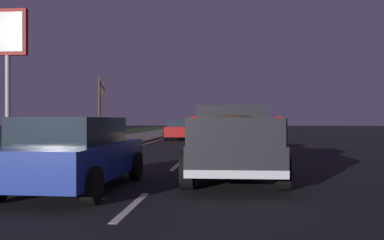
% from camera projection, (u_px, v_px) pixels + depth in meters
% --- Properties ---
extents(ground, '(144.00, 144.00, 0.00)m').
position_uv_depth(ground, '(204.00, 141.00, 28.43)').
color(ground, black).
extents(sidewalk_shoulder, '(108.00, 4.00, 0.12)m').
position_uv_depth(sidewalk_shoulder, '(125.00, 140.00, 28.93)').
color(sidewalk_shoulder, slate).
rests_on(sidewalk_shoulder, ground).
extents(grass_verge, '(108.00, 6.00, 0.01)m').
position_uv_depth(grass_verge, '(57.00, 140.00, 29.37)').
color(grass_verge, '#1E3819').
rests_on(grass_verge, ground).
extents(lane_markings, '(108.00, 3.54, 0.01)m').
position_uv_depth(lane_markings, '(173.00, 139.00, 30.99)').
color(lane_markings, silver).
rests_on(lane_markings, ground).
extents(pickup_truck, '(5.46, 2.34, 1.87)m').
position_uv_depth(pickup_truck, '(232.00, 139.00, 10.45)').
color(pickup_truck, '#232328').
rests_on(pickup_truck, ground).
extents(sedan_blue, '(4.45, 2.10, 1.54)m').
position_uv_depth(sedan_blue, '(76.00, 153.00, 8.60)').
color(sedan_blue, navy).
rests_on(sedan_blue, ground).
extents(sedan_red, '(4.44, 2.09, 1.54)m').
position_uv_depth(sedan_red, '(180.00, 129.00, 29.97)').
color(sedan_red, maroon).
rests_on(sedan_red, ground).
extents(sedan_tan, '(4.45, 2.11, 1.54)m').
position_uv_depth(sedan_tan, '(226.00, 137.00, 16.90)').
color(sedan_tan, '#9E845B').
rests_on(sedan_tan, ground).
extents(gas_price_sign, '(0.27, 1.90, 6.74)m').
position_uv_depth(gas_price_sign, '(8.00, 44.00, 19.24)').
color(gas_price_sign, '#99999E').
rests_on(gas_price_sign, ground).
extents(bare_tree_far, '(1.81, 1.12, 5.95)m').
position_uv_depth(bare_tree_far, '(100.00, 104.00, 41.93)').
color(bare_tree_far, '#423323').
rests_on(bare_tree_far, ground).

